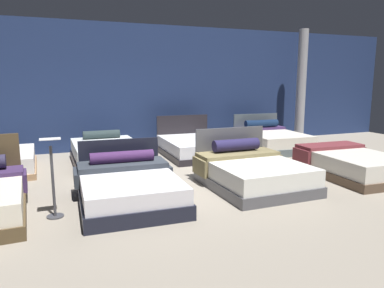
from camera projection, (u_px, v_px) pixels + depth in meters
name	position (u px, v px, depth m)	size (l,w,h in m)	color
ground_plane	(177.00, 179.00, 7.19)	(18.00, 18.00, 0.02)	gray
showroom_back_wall	(135.00, 87.00, 10.22)	(18.00, 0.06, 3.50)	navy
bed_1	(128.00, 187.00, 5.76)	(1.66, 2.06, 0.90)	black
bed_2	(252.00, 172.00, 6.61)	(1.70, 1.97, 1.00)	#515156
bed_3	(352.00, 164.00, 7.38)	(1.58, 2.16, 0.54)	brown
bed_5	(106.00, 153.00, 8.52)	(1.55, 2.07, 0.70)	black
bed_6	(195.00, 147.00, 9.37)	(1.65, 2.17, 0.97)	black
bed_7	(271.00, 140.00, 10.21)	(1.70, 2.13, 0.94)	#505B5F
price_sign	(53.00, 187.00, 5.10)	(0.28, 0.24, 1.15)	#3F3F44
support_pillar	(301.00, 86.00, 11.33)	(0.29, 0.29, 3.50)	#99999E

